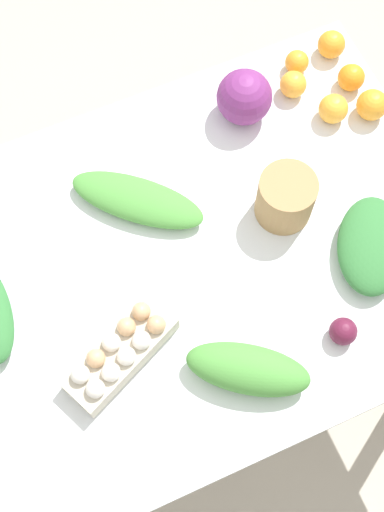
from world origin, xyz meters
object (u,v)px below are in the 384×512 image
at_px(egg_carton, 120,352).
at_px(greens_bunch_chard, 137,200).
at_px(beet_root, 343,331).
at_px(greens_bunch_kale, 372,246).
at_px(orange_5, 333,109).
at_px(orange_1, 351,78).
at_px(orange_2, 372,105).
at_px(orange_0, 297,62).
at_px(orange_3, 331,44).
at_px(paper_bag, 286,198).
at_px(greens_bunch_scallion, 249,369).
at_px(cabbage_purple, 244,97).
at_px(orange_4, 293,84).

distance_m(egg_carton, greens_bunch_chard, 0.40).
height_order(greens_bunch_chard, beet_root, beet_root).
relative_size(greens_bunch_kale, orange_5, 3.36).
bearing_deg(orange_1, orange_2, 93.57).
height_order(greens_bunch_kale, orange_0, greens_bunch_kale).
bearing_deg(orange_0, egg_carton, 37.14).
distance_m(greens_bunch_kale, orange_3, 0.60).
distance_m(egg_carton, orange_3, 1.02).
bearing_deg(greens_bunch_kale, orange_5, -104.42).
relative_size(egg_carton, orange_3, 4.04).
relative_size(beet_root, orange_5, 0.84).
bearing_deg(orange_0, orange_1, 135.60).
bearing_deg(orange_5, orange_2, 161.96).
relative_size(paper_bag, greens_bunch_scallion, 0.50).
distance_m(paper_bag, orange_1, 0.43).
relative_size(greens_bunch_scallion, orange_3, 3.76).
relative_size(greens_bunch_chard, beet_root, 5.28).
bearing_deg(orange_1, paper_bag, 38.36).
xyz_separation_m(egg_carton, greens_bunch_chard, (-0.18, -0.35, -0.01)).
xyz_separation_m(egg_carton, orange_3, (-0.85, -0.57, -0.01)).
bearing_deg(orange_0, greens_bunch_kale, 81.71).
relative_size(paper_bag, greens_bunch_chard, 0.41).
relative_size(cabbage_purple, egg_carton, 0.48).
bearing_deg(orange_3, orange_0, 5.52).
bearing_deg(orange_3, beet_root, 63.97).
height_order(paper_bag, orange_5, paper_bag).
bearing_deg(greens_bunch_scallion, egg_carton, -31.26).
distance_m(greens_bunch_chard, orange_5, 0.57).
relative_size(egg_carton, orange_1, 4.19).
bearing_deg(greens_bunch_chard, egg_carton, 62.23).
height_order(greens_bunch_chard, orange_4, orange_4).
height_order(orange_4, orange_5, orange_5).
distance_m(egg_carton, orange_2, 0.92).
distance_m(egg_carton, orange_5, 0.85).
bearing_deg(greens_bunch_scallion, orange_2, -139.88).
distance_m(cabbage_purple, greens_bunch_scallion, 0.71).
bearing_deg(cabbage_purple, greens_bunch_kale, 102.93).
distance_m(orange_0, orange_1, 0.15).
height_order(greens_bunch_chard, greens_bunch_scallion, greens_bunch_scallion).
relative_size(greens_bunch_scallion, orange_1, 3.90).
relative_size(cabbage_purple, orange_2, 1.77).
distance_m(egg_carton, orange_1, 0.96).
bearing_deg(orange_2, orange_1, -86.43).
height_order(beet_root, orange_4, orange_4).
bearing_deg(orange_0, beet_root, 71.13).
height_order(egg_carton, beet_root, egg_carton).
xyz_separation_m(orange_4, orange_5, (-0.06, 0.11, 0.00)).
bearing_deg(orange_2, orange_4, -42.29).
distance_m(greens_bunch_scallion, beet_root, 0.24).
bearing_deg(cabbage_purple, orange_5, 153.07).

